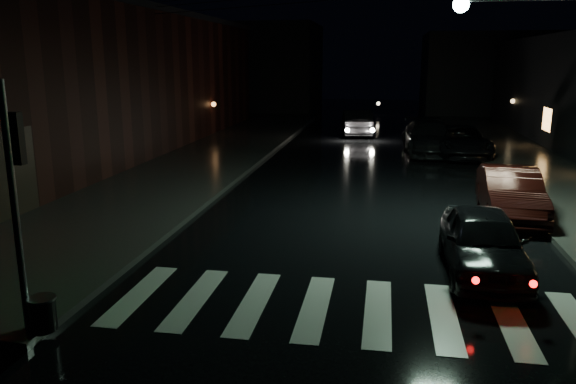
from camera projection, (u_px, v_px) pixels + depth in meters
The scene contains 13 objects.
ground at pixel (187, 309), 10.71m from camera, with size 120.00×120.00×0.00m, color black.
sidewalk_left at pixel (187, 165), 24.95m from camera, with size 6.00×44.00×0.15m, color #282826.
sidewalk_right at pixel (545, 177), 22.47m from camera, with size 4.00×44.00×0.15m, color #282826.
building_left at pixel (61, 84), 27.24m from camera, with size 10.00×36.00×7.00m, color black.
building_far_left at pixel (245, 67), 54.61m from camera, with size 14.00×10.00×8.00m, color black.
building_far_right at pixel (503, 73), 50.77m from camera, with size 14.00×10.00×7.00m, color black.
crosswalk at pixel (346, 309), 10.69m from camera, with size 9.00×3.00×0.01m, color beige.
signal_pole_corner at pixel (30, 251), 9.31m from camera, with size 0.68×0.61×4.20m.
parked_car_a at pixel (483, 241), 12.46m from camera, with size 1.68×4.17×1.42m, color black.
parked_car_b at pixel (510, 193), 16.85m from camera, with size 1.57×4.51×1.49m, color black.
parked_car_c at pixel (428, 137), 28.41m from camera, with size 2.30×5.67×1.65m, color black.
parked_car_d at pixel (461, 141), 27.55m from camera, with size 2.51×5.44×1.51m, color black.
oncoming_car at pixel (357, 122), 35.44m from camera, with size 1.70×4.88×1.61m, color black.
Camera 1 is at (3.58, -9.44, 4.63)m, focal length 35.00 mm.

